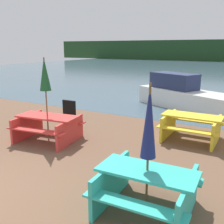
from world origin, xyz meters
The scene contains 8 objects.
water centered at (0.00, 31.73, 0.00)m, with size 60.00×50.00×0.00m.
picnic_table_teal centered at (3.08, 1.46, 0.44)m, with size 1.64×1.45×0.73m.
picnic_table_red centered at (-0.69, 3.20, 0.45)m, with size 1.92×1.61×0.74m.
picnic_table_yellow centered at (2.89, 5.28, 0.45)m, with size 1.65×1.39×0.74m.
umbrella_darkgreen centered at (-0.69, 3.20, 1.89)m, with size 0.31×0.31×2.37m.
umbrella_navy centered at (3.08, 1.46, 1.52)m, with size 0.25×0.25×2.13m.
boat centered at (1.65, 9.33, 0.55)m, with size 5.05×3.34×1.49m.
signboard centered at (-1.50, 5.17, 0.38)m, with size 0.55×0.08×0.75m.
Camera 1 is at (4.50, -2.14, 2.64)m, focal length 42.00 mm.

